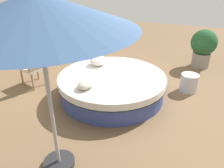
{
  "coord_description": "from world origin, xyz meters",
  "views": [
    {
      "loc": [
        -3.94,
        -1.53,
        2.48
      ],
      "look_at": [
        0.0,
        0.0,
        0.3
      ],
      "focal_mm": 35.34,
      "sensor_mm": 36.0,
      "label": 1
    }
  ],
  "objects": [
    {
      "name": "planter",
      "position": [
        2.53,
        -1.76,
        0.6
      ],
      "size": [
        0.71,
        0.71,
        1.07
      ],
      "color": "gray",
      "rests_on": "ground_plane"
    },
    {
      "name": "throw_pillow_1",
      "position": [
        -0.65,
        0.27,
        0.58
      ],
      "size": [
        0.47,
        0.29,
        0.16
      ],
      "primitive_type": "ellipsoid",
      "color": "beige",
      "rests_on": "round_bed"
    },
    {
      "name": "round_bed",
      "position": [
        0.0,
        0.0,
        0.26
      ],
      "size": [
        2.3,
        2.3,
        0.5
      ],
      "color": "#38478C",
      "rests_on": "ground_plane"
    },
    {
      "name": "ground_plane",
      "position": [
        0.0,
        0.0,
        0.0
      ],
      "size": [
        16.0,
        16.0,
        0.0
      ],
      "primitive_type": "plane",
      "color": "brown"
    },
    {
      "name": "patio_chair",
      "position": [
        -0.17,
        1.84,
        0.56
      ],
      "size": [
        0.64,
        0.62,
        0.98
      ],
      "rotation": [
        0.0,
        0.0,
        -0.27
      ],
      "color": "#997A56",
      "rests_on": "ground_plane"
    },
    {
      "name": "patio_umbrella",
      "position": [
        -2.09,
        -0.0,
        2.11
      ],
      "size": [
        2.13,
        2.13,
        2.32
      ],
      "color": "#262628",
      "rests_on": "ground_plane"
    },
    {
      "name": "throw_pillow_0",
      "position": [
        0.44,
        0.52,
        0.61
      ],
      "size": [
        0.4,
        0.39,
        0.21
      ],
      "primitive_type": "ellipsoid",
      "color": "white",
      "rests_on": "round_bed"
    },
    {
      "name": "side_table",
      "position": [
        0.86,
        -1.55,
        0.21
      ],
      "size": [
        0.39,
        0.39,
        0.41
      ],
      "primitive_type": "cylinder",
      "color": "#B7B7BC",
      "rests_on": "ground_plane"
    }
  ]
}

